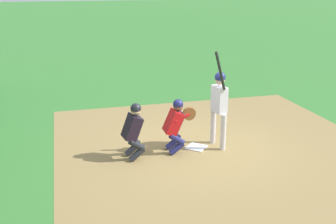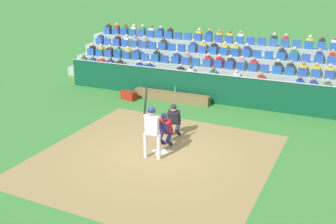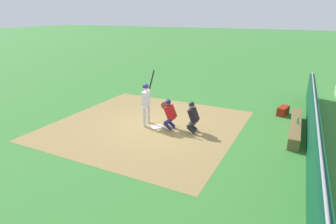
% 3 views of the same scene
% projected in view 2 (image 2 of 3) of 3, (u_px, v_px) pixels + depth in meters
% --- Properties ---
extents(ground_plane, '(160.00, 160.00, 0.00)m').
position_uv_depth(ground_plane, '(160.00, 152.00, 14.02)').
color(ground_plane, '#397C32').
extents(infield_dirt_patch, '(7.82, 7.88, 0.01)m').
position_uv_depth(infield_dirt_patch, '(154.00, 158.00, 13.59)').
color(infield_dirt_patch, olive).
rests_on(infield_dirt_patch, ground_plane).
extents(home_plate_marker, '(0.62, 0.62, 0.02)m').
position_uv_depth(home_plate_marker, '(160.00, 152.00, 14.01)').
color(home_plate_marker, white).
rests_on(home_plate_marker, infield_dirt_patch).
extents(batter_at_plate, '(0.64, 0.42, 2.37)m').
position_uv_depth(batter_at_plate, '(152.00, 126.00, 13.20)').
color(batter_at_plate, silver).
rests_on(batter_at_plate, ground_plane).
extents(catcher_crouching, '(0.47, 0.71, 1.29)m').
position_uv_depth(catcher_crouching, '(165.00, 127.00, 14.27)').
color(catcher_crouching, navy).
rests_on(catcher_crouching, ground_plane).
extents(home_plate_umpire, '(0.49, 0.49, 1.30)m').
position_uv_depth(home_plate_umpire, '(174.00, 118.00, 15.16)').
color(home_plate_umpire, '#212229').
rests_on(home_plate_umpire, ground_plane).
extents(dugout_wall, '(15.54, 0.24, 1.43)m').
position_uv_depth(dugout_wall, '(213.00, 89.00, 18.86)').
color(dugout_wall, '#0C452A').
rests_on(dugout_wall, ground_plane).
extents(dugout_bench, '(3.77, 0.40, 0.44)m').
position_uv_depth(dugout_bench, '(172.00, 97.00, 19.25)').
color(dugout_bench, brown).
rests_on(dugout_bench, ground_plane).
extents(water_bottle_on_bench, '(0.07, 0.07, 0.27)m').
position_uv_depth(water_bottle_on_bench, '(175.00, 90.00, 19.11)').
color(water_bottle_on_bench, green).
rests_on(water_bottle_on_bench, dugout_bench).
extents(equipment_duffel_bag, '(0.85, 0.55, 0.40)m').
position_uv_depth(equipment_duffel_bag, '(129.00, 95.00, 19.51)').
color(equipment_duffel_bag, maroon).
rests_on(equipment_duffel_bag, ground_plane).
extents(bleacher_stand, '(18.76, 3.87, 2.72)m').
position_uv_depth(bleacher_stand, '(234.00, 68.00, 22.12)').
color(bleacher_stand, '#98A695').
rests_on(bleacher_stand, ground_plane).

